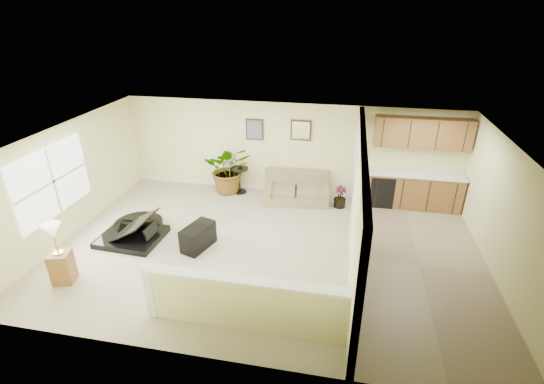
% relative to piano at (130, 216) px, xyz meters
% --- Properties ---
extents(floor, '(9.00, 9.00, 0.00)m').
position_rel_piano_xyz_m(floor, '(3.10, 0.07, -0.52)').
color(floor, '#C2B397').
rests_on(floor, ground).
extents(back_wall, '(9.00, 0.04, 2.50)m').
position_rel_piano_xyz_m(back_wall, '(3.10, 3.07, 0.73)').
color(back_wall, '#F2F1A5').
rests_on(back_wall, floor).
extents(front_wall, '(9.00, 0.04, 2.50)m').
position_rel_piano_xyz_m(front_wall, '(3.10, -2.93, 0.73)').
color(front_wall, '#F2F1A5').
rests_on(front_wall, floor).
extents(left_wall, '(0.04, 6.00, 2.50)m').
position_rel_piano_xyz_m(left_wall, '(-1.40, 0.07, 0.73)').
color(left_wall, '#F2F1A5').
rests_on(left_wall, floor).
extents(right_wall, '(0.04, 6.00, 2.50)m').
position_rel_piano_xyz_m(right_wall, '(7.60, 0.07, 0.73)').
color(right_wall, '#F2F1A5').
rests_on(right_wall, floor).
extents(ceiling, '(9.00, 6.00, 0.04)m').
position_rel_piano_xyz_m(ceiling, '(3.10, 0.07, 1.98)').
color(ceiling, white).
rests_on(ceiling, back_wall).
extents(kitchen_vinyl, '(2.70, 6.00, 0.01)m').
position_rel_piano_xyz_m(kitchen_vinyl, '(6.25, 0.07, -0.52)').
color(kitchen_vinyl, gray).
rests_on(kitchen_vinyl, floor).
extents(interior_partition, '(0.18, 5.99, 2.50)m').
position_rel_piano_xyz_m(interior_partition, '(4.90, 0.32, 0.69)').
color(interior_partition, '#F2F1A5').
rests_on(interior_partition, floor).
extents(pony_half_wall, '(3.42, 0.22, 1.00)m').
position_rel_piano_xyz_m(pony_half_wall, '(3.18, -2.23, -0.01)').
color(pony_half_wall, '#F2F1A5').
rests_on(pony_half_wall, floor).
extents(left_window, '(0.05, 2.15, 1.45)m').
position_rel_piano_xyz_m(left_window, '(-1.38, -0.43, 0.93)').
color(left_window, white).
rests_on(left_window, left_wall).
extents(wall_art_left, '(0.48, 0.04, 0.58)m').
position_rel_piano_xyz_m(wall_art_left, '(2.15, 3.04, 1.23)').
color(wall_art_left, '#3B2815').
rests_on(wall_art_left, back_wall).
extents(wall_mirror, '(0.55, 0.04, 0.55)m').
position_rel_piano_xyz_m(wall_mirror, '(3.40, 3.04, 1.28)').
color(wall_mirror, '#3B2815').
rests_on(wall_mirror, back_wall).
extents(kitchen_cabinets, '(2.36, 0.65, 2.33)m').
position_rel_piano_xyz_m(kitchen_cabinets, '(6.29, 2.80, 0.35)').
color(kitchen_cabinets, olive).
rests_on(kitchen_cabinets, floor).
extents(piano, '(1.61, 1.67, 1.26)m').
position_rel_piano_xyz_m(piano, '(0.00, 0.00, 0.00)').
color(piano, black).
rests_on(piano, floor).
extents(piano_bench, '(0.63, 0.88, 0.53)m').
position_rel_piano_xyz_m(piano_bench, '(1.62, -0.14, -0.26)').
color(piano_bench, black).
rests_on(piano_bench, floor).
extents(loveseat, '(1.81, 1.15, 0.98)m').
position_rel_piano_xyz_m(loveseat, '(3.38, 2.58, -0.15)').
color(loveseat, '#94805E').
rests_on(loveseat, floor).
extents(accent_table, '(0.50, 0.50, 0.73)m').
position_rel_piano_xyz_m(accent_table, '(1.77, 2.72, -0.06)').
color(accent_table, black).
rests_on(accent_table, floor).
extents(palm_plant, '(1.48, 1.35, 1.40)m').
position_rel_piano_xyz_m(palm_plant, '(1.48, 2.72, 0.16)').
color(palm_plant, black).
rests_on(palm_plant, floor).
extents(small_plant, '(0.41, 0.41, 0.57)m').
position_rel_piano_xyz_m(small_plant, '(4.55, 2.36, -0.28)').
color(small_plant, black).
rests_on(small_plant, floor).
extents(lamp_stand, '(0.45, 0.45, 1.25)m').
position_rel_piano_xyz_m(lamp_stand, '(-0.48, -1.71, 0.00)').
color(lamp_stand, olive).
rests_on(lamp_stand, floor).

